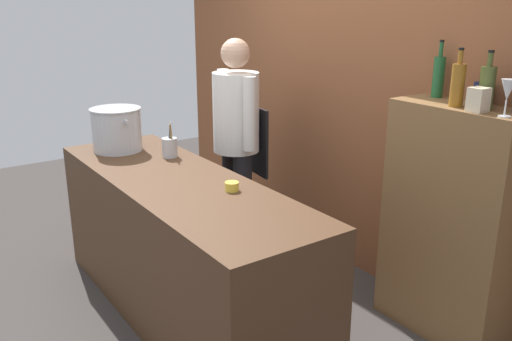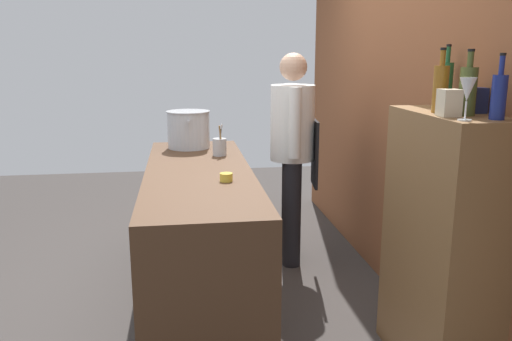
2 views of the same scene
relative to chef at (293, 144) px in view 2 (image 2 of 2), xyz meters
The scene contains 15 objects.
ground_plane 1.33m from the chef, 55.43° to the right, with size 8.00×8.00×0.00m, color #383330.
brick_back_panel 0.99m from the chef, 51.44° to the left, with size 4.40×0.10×3.00m, color brown.
prep_counter 1.05m from the chef, 55.43° to the right, with size 2.25×0.70×0.90m, color #472D1C.
bar_cabinet 1.65m from the chef, 15.70° to the left, with size 0.76×0.32×1.38m, color brown.
chef is the anchor object (origin of this frame).
stockpot_large 0.86m from the chef, 111.23° to the right, with size 0.41×0.35×0.30m.
utensil_crock 0.58m from the chef, 84.72° to the right, with size 0.10×0.10×0.24m.
butter_jar 1.05m from the chef, 34.57° to the right, with size 0.08×0.08×0.05m, color yellow.
wine_bottle_olive 1.82m from the chef, 14.81° to the left, with size 0.08×0.08×0.30m.
wine_bottle_amber 1.68m from the chef, 13.64° to the left, with size 0.07×0.07×0.31m.
wine_bottle_cobalt 1.97m from the chef, 15.10° to the left, with size 0.06×0.06×0.28m.
wine_bottle_green 1.52m from the chef, 21.91° to the left, with size 0.07×0.07×0.32m.
wine_glass_tall 1.96m from the chef, 10.38° to the left, with size 0.07×0.07×0.18m.
spice_tin_navy 1.75m from the chef, 18.83° to the left, with size 0.07×0.07×0.12m, color navy.
spice_tin_cream 1.80m from the chef, 11.45° to the left, with size 0.09×0.09×0.12m, color beige.
Camera 2 is at (3.37, -0.10, 1.66)m, focal length 36.30 mm.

